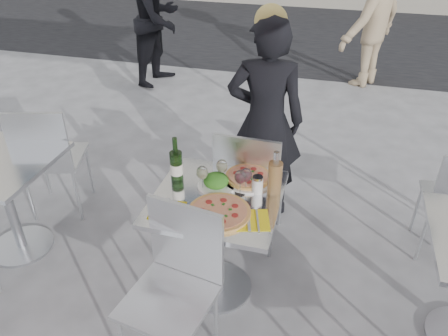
% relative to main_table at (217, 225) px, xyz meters
% --- Properties ---
extents(ground, '(80.00, 80.00, 0.00)m').
position_rel_main_table_xyz_m(ground, '(0.00, 0.00, -0.54)').
color(ground, slate).
extents(street_asphalt, '(24.00, 5.00, 0.00)m').
position_rel_main_table_xyz_m(street_asphalt, '(0.00, 6.50, -0.54)').
color(street_asphalt, black).
rests_on(street_asphalt, ground).
extents(main_table, '(0.72, 0.72, 0.75)m').
position_rel_main_table_xyz_m(main_table, '(0.00, 0.00, 0.00)').
color(main_table, '#B7BABF').
rests_on(main_table, ground).
extents(side_table_left, '(0.72, 0.72, 0.75)m').
position_rel_main_table_xyz_m(side_table_left, '(-1.50, 0.00, 0.00)').
color(side_table_left, '#B7BABF').
rests_on(side_table_left, ground).
extents(chair_far, '(0.44, 0.45, 0.95)m').
position_rel_main_table_xyz_m(chair_far, '(0.09, 0.47, 0.02)').
color(chair_far, silver).
rests_on(chair_far, ground).
extents(chair_near, '(0.49, 0.50, 0.93)m').
position_rel_main_table_xyz_m(chair_near, '(-0.09, -0.46, 0.01)').
color(chair_near, silver).
rests_on(chair_near, ground).
extents(side_chair_lfar, '(0.54, 0.55, 0.95)m').
position_rel_main_table_xyz_m(side_chair_lfar, '(-1.44, 0.43, 0.02)').
color(side_chair_lfar, silver).
rests_on(side_chair_lfar, ground).
extents(woman_diner, '(0.62, 0.45, 1.57)m').
position_rel_main_table_xyz_m(woman_diner, '(0.10, 0.95, 0.25)').
color(woman_diner, black).
rests_on(woman_diner, ground).
extents(pedestrian_a, '(0.78, 0.92, 1.68)m').
position_rel_main_table_xyz_m(pedestrian_a, '(-1.76, 3.41, 0.30)').
color(pedestrian_a, black).
rests_on(pedestrian_a, ground).
extents(pedestrian_b, '(1.13, 1.29, 1.74)m').
position_rel_main_table_xyz_m(pedestrian_b, '(0.88, 4.04, 0.33)').
color(pedestrian_b, '#9E8766').
rests_on(pedestrian_b, ground).
extents(pizza_near, '(0.34, 0.34, 0.02)m').
position_rel_main_table_xyz_m(pizza_near, '(0.05, -0.15, 0.22)').
color(pizza_near, '#E8AC5A').
rests_on(pizza_near, main_table).
extents(pizza_far, '(0.31, 0.31, 0.03)m').
position_rel_main_table_xyz_m(pizza_far, '(0.13, 0.21, 0.23)').
color(pizza_far, white).
rests_on(pizza_far, main_table).
extents(salad_plate, '(0.22, 0.22, 0.09)m').
position_rel_main_table_xyz_m(salad_plate, '(-0.03, 0.09, 0.25)').
color(salad_plate, white).
rests_on(salad_plate, main_table).
extents(wine_bottle, '(0.07, 0.08, 0.29)m').
position_rel_main_table_xyz_m(wine_bottle, '(-0.27, 0.09, 0.32)').
color(wine_bottle, '#254A1C').
rests_on(wine_bottle, main_table).
extents(carafe, '(0.08, 0.08, 0.29)m').
position_rel_main_table_xyz_m(carafe, '(0.31, 0.09, 0.33)').
color(carafe, tan).
rests_on(carafe, main_table).
extents(sugar_shaker, '(0.06, 0.06, 0.11)m').
position_rel_main_table_xyz_m(sugar_shaker, '(0.21, 0.10, 0.26)').
color(sugar_shaker, white).
rests_on(sugar_shaker, main_table).
extents(wineglass_white_a, '(0.07, 0.07, 0.16)m').
position_rel_main_table_xyz_m(wineglass_white_a, '(-0.10, 0.05, 0.32)').
color(wineglass_white_a, white).
rests_on(wineglass_white_a, main_table).
extents(wineglass_white_b, '(0.07, 0.07, 0.16)m').
position_rel_main_table_xyz_m(wineglass_white_b, '(-0.01, 0.14, 0.32)').
color(wineglass_white_b, white).
rests_on(wineglass_white_b, main_table).
extents(wineglass_red_a, '(0.07, 0.07, 0.16)m').
position_rel_main_table_xyz_m(wineglass_red_a, '(0.12, 0.06, 0.32)').
color(wineglass_red_a, white).
rests_on(wineglass_red_a, main_table).
extents(wineglass_red_b, '(0.07, 0.07, 0.16)m').
position_rel_main_table_xyz_m(wineglass_red_b, '(0.15, 0.09, 0.32)').
color(wineglass_red_b, white).
rests_on(wineglass_red_b, main_table).
extents(napkin_left, '(0.20, 0.20, 0.01)m').
position_rel_main_table_xyz_m(napkin_left, '(-0.23, -0.20, 0.21)').
color(napkin_left, yellow).
rests_on(napkin_left, main_table).
extents(napkin_right, '(0.22, 0.22, 0.01)m').
position_rel_main_table_xyz_m(napkin_right, '(0.24, -0.16, 0.21)').
color(napkin_right, yellow).
rests_on(napkin_right, main_table).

